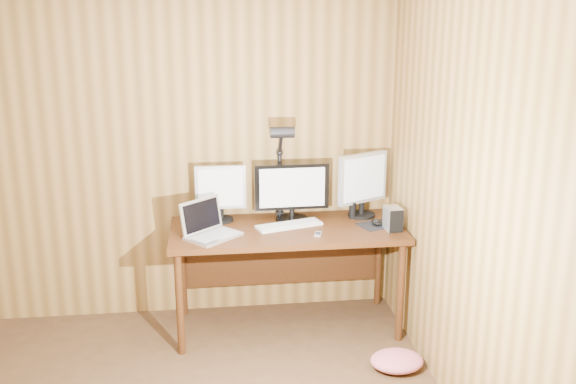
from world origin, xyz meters
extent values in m
plane|color=olive|center=(0.00, 2.00, 1.25)|extent=(4.00, 0.00, 4.00)
plane|color=olive|center=(1.75, 0.00, 1.25)|extent=(0.00, 4.00, 4.00)
cube|color=#40200D|center=(0.93, 1.63, 0.73)|extent=(1.60, 0.70, 0.04)
cube|color=#40200D|center=(0.93, 1.95, 0.45)|extent=(1.48, 0.02, 0.51)
cylinder|color=#40200D|center=(0.19, 1.34, 0.35)|extent=(0.05, 0.05, 0.71)
cylinder|color=#40200D|center=(0.19, 1.92, 0.35)|extent=(0.05, 0.05, 0.71)
cylinder|color=#40200D|center=(1.67, 1.34, 0.35)|extent=(0.05, 0.05, 0.71)
cylinder|color=#40200D|center=(1.67, 1.92, 0.35)|extent=(0.05, 0.05, 0.71)
cylinder|color=black|center=(0.98, 1.78, 0.76)|extent=(0.23, 0.23, 0.02)
cylinder|color=black|center=(0.98, 1.78, 0.80)|extent=(0.03, 0.03, 0.07)
cube|color=black|center=(0.98, 1.78, 1.00)|extent=(0.53, 0.05, 0.32)
cube|color=silver|center=(0.98, 1.76, 1.00)|extent=(0.46, 0.02, 0.28)
cylinder|color=black|center=(0.48, 1.84, 0.76)|extent=(0.17, 0.17, 0.02)
cylinder|color=black|center=(0.48, 1.84, 0.81)|extent=(0.03, 0.03, 0.07)
cube|color=#BABABF|center=(0.48, 1.84, 1.00)|extent=(0.36, 0.04, 0.31)
cube|color=silver|center=(0.48, 1.82, 1.00)|extent=(0.31, 0.01, 0.26)
cylinder|color=black|center=(1.50, 1.82, 0.76)|extent=(0.20, 0.20, 0.02)
cylinder|color=black|center=(1.50, 1.82, 0.81)|extent=(0.04, 0.04, 0.09)
cube|color=#BABABF|center=(1.50, 1.82, 1.04)|extent=(0.39, 0.22, 0.36)
cube|color=silver|center=(1.51, 1.80, 1.04)|extent=(0.33, 0.17, 0.31)
cube|color=silver|center=(0.42, 1.49, 0.76)|extent=(0.41, 0.40, 0.02)
cube|color=silver|center=(0.34, 1.58, 0.88)|extent=(0.28, 0.26, 0.22)
cube|color=black|center=(0.34, 1.58, 0.88)|extent=(0.24, 0.23, 0.19)
cube|color=#B2B2B7|center=(0.42, 1.49, 0.77)|extent=(0.31, 0.30, 0.00)
cube|color=silver|center=(0.95, 1.65, 0.76)|extent=(0.48, 0.27, 0.02)
cube|color=white|center=(0.95, 1.65, 0.77)|extent=(0.44, 0.23, 0.00)
cube|color=black|center=(1.56, 1.60, 0.75)|extent=(0.28, 0.26, 0.00)
ellipsoid|color=black|center=(1.56, 1.60, 0.77)|extent=(0.09, 0.12, 0.04)
cube|color=silver|center=(1.64, 1.50, 0.83)|extent=(0.11, 0.15, 0.16)
cube|color=black|center=(1.65, 1.43, 0.83)|extent=(0.09, 0.01, 0.15)
cube|color=silver|center=(1.12, 1.46, 0.76)|extent=(0.07, 0.10, 0.01)
cube|color=black|center=(1.12, 1.46, 0.76)|extent=(0.05, 0.06, 0.00)
cylinder|color=black|center=(1.42, 1.78, 0.81)|extent=(0.05, 0.05, 0.12)
cube|color=black|center=(0.91, 1.93, 0.74)|extent=(0.06, 0.07, 0.07)
cylinder|color=black|center=(0.91, 1.93, 0.98)|extent=(0.03, 0.03, 0.47)
sphere|color=black|center=(0.91, 1.93, 1.22)|extent=(0.05, 0.05, 0.05)
cylinder|color=black|center=(0.91, 1.86, 1.30)|extent=(0.02, 0.16, 0.19)
cylinder|color=black|center=(0.91, 1.76, 1.39)|extent=(0.17, 0.08, 0.08)
camera|label=1|loc=(0.42, -2.53, 2.18)|focal=40.00mm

